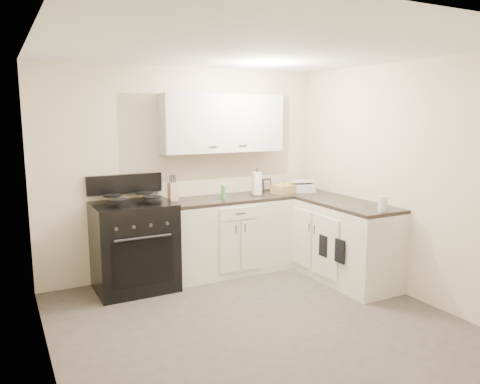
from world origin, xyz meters
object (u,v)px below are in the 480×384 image
knife_block (173,192)px  wicker_basket (285,189)px  paper_towel (257,184)px  stove (134,249)px  countertop_grill (302,187)px

knife_block → wicker_basket: 1.48m
knife_block → paper_towel: paper_towel is taller
stove → countertop_grill: countertop_grill is taller
stove → countertop_grill: (2.26, -0.02, 0.53)m
countertop_grill → knife_block: bearing=-168.2°
paper_towel → countertop_grill: size_ratio=0.99×
countertop_grill → paper_towel: bearing=-165.2°
knife_block → countertop_grill: (1.73, -0.16, -0.05)m
countertop_grill → wicker_basket: bearing=-161.4°
stove → paper_towel: 1.71m
stove → wicker_basket: bearing=-0.9°
knife_block → wicker_basket: (1.47, -0.17, -0.05)m
paper_towel → countertop_grill: paper_towel is taller
stove → paper_towel: bearing=0.1°
paper_towel → wicker_basket: (0.40, -0.03, -0.09)m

